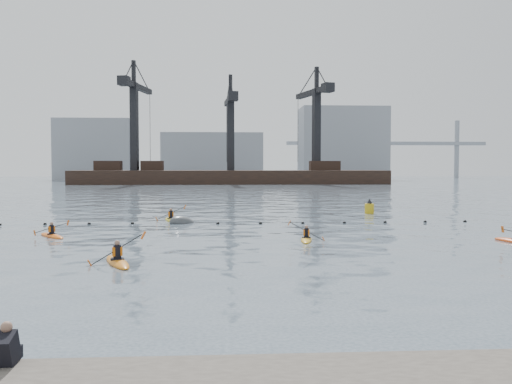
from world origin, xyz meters
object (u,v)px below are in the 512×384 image
kayaker_5 (171,219)px  mooring_buoy (182,223)px  kayaker_2 (52,235)px  kayaker_0 (117,261)px  kayaker_3 (306,239)px  nav_buoy (369,208)px

kayaker_5 → mooring_buoy: kayaker_5 is taller
kayaker_5 → kayaker_2: bearing=-138.9°
kayaker_0 → kayaker_5: 17.81m
kayaker_2 → kayaker_5: 10.69m
kayaker_3 → mooring_buoy: 12.00m
kayaker_3 → mooring_buoy: bearing=138.2°
kayaker_2 → kayaker_3: bearing=-47.4°
mooring_buoy → nav_buoy: nav_buoy is taller
kayaker_5 → kayaker_0: bearing=-106.6°
kayaker_0 → nav_buoy: size_ratio=2.41×
kayaker_0 → nav_buoy: (16.96, 23.01, 0.33)m
kayaker_2 → kayaker_3: (14.44, -2.40, -0.00)m
kayaker_0 → kayaker_2: 10.47m
kayaker_5 → kayaker_3: bearing=-68.1°
mooring_buoy → kayaker_0: bearing=-95.3°
kayaker_3 → mooring_buoy: kayaker_3 is taller
kayaker_0 → kayaker_2: bearing=99.8°
mooring_buoy → nav_buoy: size_ratio=1.38×
kayaker_5 → mooring_buoy: 2.14m
kayaker_3 → kayaker_0: bearing=-134.3°
kayaker_2 → mooring_buoy: bearing=7.2°
kayaker_0 → nav_buoy: kayaker_0 is taller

